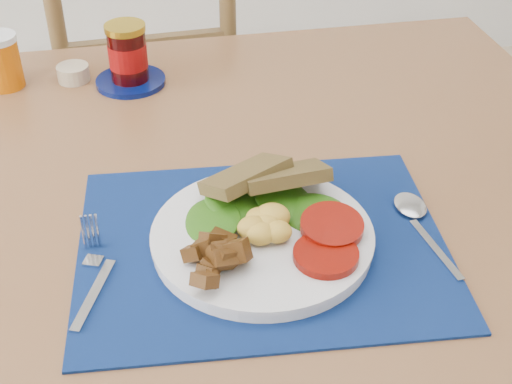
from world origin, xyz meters
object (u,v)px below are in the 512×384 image
(chair_far, at_px, (147,83))
(juice_glass, at_px, (2,63))
(breakfast_plate, at_px, (259,234))
(jam_on_saucer, at_px, (128,58))

(chair_far, height_order, juice_glass, chair_far)
(breakfast_plate, height_order, jam_on_saucer, jam_on_saucer)
(chair_far, relative_size, breakfast_plate, 4.07)
(chair_far, xyz_separation_m, breakfast_plate, (0.10, -0.85, 0.21))
(juice_glass, distance_m, jam_on_saucer, 0.21)
(chair_far, xyz_separation_m, jam_on_saucer, (-0.04, -0.37, 0.24))
(jam_on_saucer, bearing_deg, breakfast_plate, -74.38)
(juice_glass, bearing_deg, chair_far, 54.46)
(juice_glass, bearing_deg, jam_on_saucer, -8.49)
(chair_far, xyz_separation_m, juice_glass, (-0.25, -0.34, 0.24))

